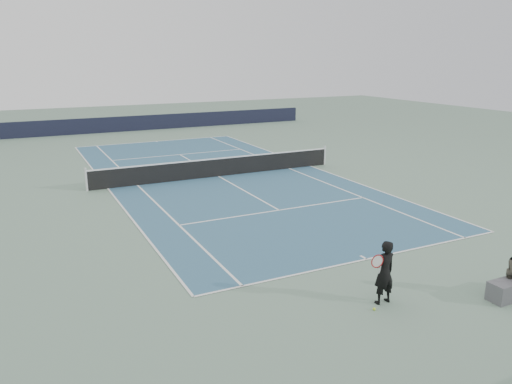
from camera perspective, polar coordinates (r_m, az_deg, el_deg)
name	(u,v)px	position (r m, az deg, el deg)	size (l,w,h in m)	color
ground	(219,177)	(25.36, -4.31, 1.78)	(80.00, 80.00, 0.00)	slate
court_surface	(219,176)	(25.35, -4.31, 1.79)	(10.97, 23.77, 0.01)	#325D78
tennis_net	(218,167)	(25.24, -4.33, 2.89)	(12.90, 0.10, 1.07)	silver
windscreen_far	(136,123)	(42.14, -13.54, 7.65)	(30.00, 0.25, 1.20)	black
tennis_player	(384,272)	(12.71, 14.43, -8.87)	(0.77, 0.46, 1.63)	black
tennis_ball	(374,309)	(12.64, 13.36, -12.88)	(0.07, 0.07, 0.07)	#C5E82F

